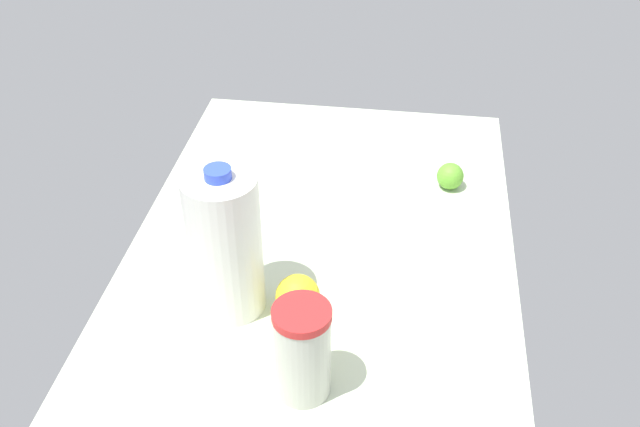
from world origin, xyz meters
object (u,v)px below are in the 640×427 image
(tumbler_cup, at_px, (303,351))
(lemon_loose, at_px, (298,296))
(lime_far_back, at_px, (450,176))
(milk_jug, at_px, (225,244))

(tumbler_cup, relative_size, lemon_loose, 2.18)
(lime_far_back, bearing_deg, milk_jug, -42.52)
(lemon_loose, distance_m, lime_far_back, 0.51)
(tumbler_cup, bearing_deg, lime_far_back, 158.86)
(tumbler_cup, height_order, lemon_loose, tumbler_cup)
(milk_jug, relative_size, lime_far_back, 4.95)
(milk_jug, bearing_deg, tumbler_cup, 43.04)
(milk_jug, distance_m, lemon_loose, 0.16)
(milk_jug, relative_size, lemon_loose, 3.69)
(milk_jug, bearing_deg, lemon_loose, 87.38)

